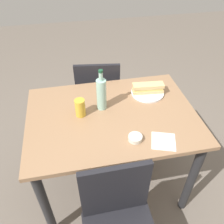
% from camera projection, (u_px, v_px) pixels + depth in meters
% --- Properties ---
extents(ground_plane, '(8.00, 8.00, 0.00)m').
position_uv_depth(ground_plane, '(112.00, 180.00, 2.09)').
color(ground_plane, '#6B6056').
extents(dining_table, '(1.14, 0.81, 0.78)m').
position_uv_depth(dining_table, '(112.00, 127.00, 1.66)').
color(dining_table, '#997251').
rests_on(dining_table, ground).
extents(chair_far, '(0.45, 0.45, 0.88)m').
position_uv_depth(chair_far, '(98.00, 95.00, 2.20)').
color(chair_far, black).
rests_on(chair_far, ground).
extents(chair_near, '(0.40, 0.40, 0.88)m').
position_uv_depth(chair_near, '(119.00, 223.00, 1.30)').
color(chair_near, black).
rests_on(chair_near, ground).
extents(plate_near, '(0.24, 0.24, 0.01)m').
position_uv_depth(plate_near, '(147.00, 93.00, 1.75)').
color(plate_near, white).
rests_on(plate_near, dining_table).
extents(baguette_sandwich_near, '(0.23, 0.09, 0.07)m').
position_uv_depth(baguette_sandwich_near, '(148.00, 88.00, 1.73)').
color(baguette_sandwich_near, '#DBB77A').
rests_on(baguette_sandwich_near, plate_near).
extents(knife_near, '(0.18, 0.01, 0.01)m').
position_uv_depth(knife_near, '(145.00, 87.00, 1.79)').
color(knife_near, silver).
rests_on(knife_near, plate_near).
extents(water_bottle, '(0.07, 0.07, 0.30)m').
position_uv_depth(water_bottle, '(101.00, 94.00, 1.55)').
color(water_bottle, '#99C6B7').
rests_on(water_bottle, dining_table).
extents(beer_glass, '(0.07, 0.07, 0.12)m').
position_uv_depth(beer_glass, '(80.00, 108.00, 1.54)').
color(beer_glass, gold).
rests_on(beer_glass, dining_table).
extents(olive_bowl, '(0.08, 0.08, 0.03)m').
position_uv_depth(olive_bowl, '(135.00, 138.00, 1.40)').
color(olive_bowl, silver).
rests_on(olive_bowl, dining_table).
extents(paper_napkin, '(0.18, 0.18, 0.00)m').
position_uv_depth(paper_napkin, '(163.00, 141.00, 1.39)').
color(paper_napkin, white).
rests_on(paper_napkin, dining_table).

